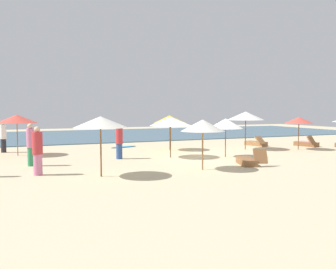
% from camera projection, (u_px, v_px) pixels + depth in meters
% --- Properties ---
extents(ground_plane, '(60.00, 60.00, 0.00)m').
position_uv_depth(ground_plane, '(211.00, 157.00, 18.77)').
color(ground_plane, beige).
extents(ocean_water, '(48.00, 16.00, 0.06)m').
position_uv_depth(ocean_water, '(121.00, 134.00, 34.36)').
color(ocean_water, '#3D6075').
rests_on(ocean_water, ground_plane).
extents(umbrella_0, '(1.70, 1.70, 1.97)m').
position_uv_depth(umbrella_0, '(299.00, 120.00, 21.79)').
color(umbrella_0, brown).
rests_on(umbrella_0, ground_plane).
extents(umbrella_1, '(2.09, 2.09, 2.16)m').
position_uv_depth(umbrella_1, '(17.00, 119.00, 19.03)').
color(umbrella_1, brown).
rests_on(umbrella_1, ground_plane).
extents(umbrella_2, '(1.78, 1.78, 2.04)m').
position_uv_depth(umbrella_2, '(203.00, 125.00, 14.62)').
color(umbrella_2, olive).
rests_on(umbrella_2, ground_plane).
extents(umbrella_3, '(2.21, 2.21, 2.29)m').
position_uv_depth(umbrella_3, '(246.00, 116.00, 21.90)').
color(umbrella_3, brown).
rests_on(umbrella_3, ground_plane).
extents(umbrella_5, '(2.14, 2.14, 2.06)m').
position_uv_depth(umbrella_5, '(171.00, 121.00, 18.31)').
color(umbrella_5, brown).
rests_on(umbrella_5, ground_plane).
extents(umbrella_6, '(1.95, 1.95, 2.20)m').
position_uv_depth(umbrella_6, '(101.00, 122.00, 13.12)').
color(umbrella_6, brown).
rests_on(umbrella_6, ground_plane).
extents(umbrella_7, '(1.75, 1.75, 1.96)m').
position_uv_depth(umbrella_7, '(226.00, 124.00, 18.45)').
color(umbrella_7, brown).
rests_on(umbrella_7, ground_plane).
extents(umbrella_8, '(1.94, 1.94, 2.07)m').
position_uv_depth(umbrella_8, '(170.00, 119.00, 21.57)').
color(umbrella_8, brown).
rests_on(umbrella_8, ground_plane).
extents(lounger_0, '(1.06, 1.76, 0.72)m').
position_uv_depth(lounger_0, '(307.00, 144.00, 23.87)').
color(lounger_0, brown).
rests_on(lounger_0, ground_plane).
extents(lounger_1, '(1.12, 1.73, 0.75)m').
position_uv_depth(lounger_1, '(248.00, 161.00, 15.98)').
color(lounger_1, brown).
rests_on(lounger_1, ground_plane).
extents(lounger_2, '(0.99, 1.80, 0.67)m').
position_uv_depth(lounger_2, '(256.00, 143.00, 24.20)').
color(lounger_2, olive).
rests_on(lounger_2, ground_plane).
extents(person_0, '(0.40, 0.40, 1.84)m').
position_uv_depth(person_0, '(31.00, 144.00, 15.63)').
color(person_0, '#338C59').
rests_on(person_0, ground_plane).
extents(person_1, '(0.39, 0.39, 1.82)m').
position_uv_depth(person_1, '(38.00, 151.00, 13.48)').
color(person_1, '#D17299').
rests_on(person_1, ground_plane).
extents(person_2, '(0.44, 0.44, 1.72)m').
position_uv_depth(person_2, '(119.00, 141.00, 17.86)').
color(person_2, '#2D4C8C').
rests_on(person_2, ground_plane).
extents(person_3, '(0.44, 0.44, 1.77)m').
position_uv_depth(person_3, '(3.00, 137.00, 20.44)').
color(person_3, '#26262D').
rests_on(person_3, ground_plane).
extents(surfboard, '(1.92, 1.00, 0.07)m').
position_uv_depth(surfboard, '(124.00, 147.00, 23.22)').
color(surfboard, '#338CCC').
rests_on(surfboard, ground_plane).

